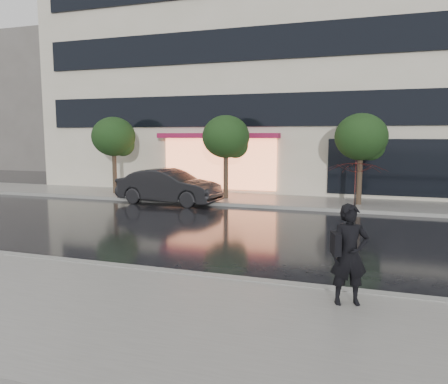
% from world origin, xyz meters
% --- Properties ---
extents(ground, '(120.00, 120.00, 0.00)m').
position_xyz_m(ground, '(0.00, 0.00, 0.00)').
color(ground, black).
rests_on(ground, ground).
extents(sidewalk_near, '(60.00, 4.50, 0.12)m').
position_xyz_m(sidewalk_near, '(0.00, -3.25, 0.06)').
color(sidewalk_near, slate).
rests_on(sidewalk_near, ground).
extents(sidewalk_far, '(60.00, 3.50, 0.12)m').
position_xyz_m(sidewalk_far, '(0.00, 10.25, 0.06)').
color(sidewalk_far, slate).
rests_on(sidewalk_far, ground).
extents(curb_near, '(60.00, 0.25, 0.14)m').
position_xyz_m(curb_near, '(0.00, -1.00, 0.07)').
color(curb_near, gray).
rests_on(curb_near, ground).
extents(curb_far, '(60.00, 0.25, 0.14)m').
position_xyz_m(curb_far, '(0.00, 8.50, 0.07)').
color(curb_far, gray).
rests_on(curb_far, ground).
extents(office_building, '(30.00, 12.76, 18.00)m').
position_xyz_m(office_building, '(-0.00, 17.97, 9.00)').
color(office_building, beige).
rests_on(office_building, ground).
extents(bg_building_left, '(14.00, 10.00, 12.00)m').
position_xyz_m(bg_building_left, '(-28.00, 26.00, 6.00)').
color(bg_building_left, '#59544F').
rests_on(bg_building_left, ground).
extents(tree_far_west, '(2.20, 2.20, 3.99)m').
position_xyz_m(tree_far_west, '(-8.94, 10.03, 2.92)').
color(tree_far_west, '#33261C').
rests_on(tree_far_west, ground).
extents(tree_mid_west, '(2.20, 2.20, 3.99)m').
position_xyz_m(tree_mid_west, '(-2.94, 10.03, 2.92)').
color(tree_mid_west, '#33261C').
rests_on(tree_mid_west, ground).
extents(tree_mid_east, '(2.20, 2.20, 3.99)m').
position_xyz_m(tree_mid_east, '(3.06, 10.03, 2.92)').
color(tree_mid_east, '#33261C').
rests_on(tree_mid_east, ground).
extents(parked_car, '(4.88, 2.11, 1.56)m').
position_xyz_m(parked_car, '(-5.14, 8.30, 0.78)').
color(parked_car, black).
rests_on(parked_car, ground).
extents(pedestrian_with_umbrella, '(1.30, 1.31, 2.53)m').
position_xyz_m(pedestrian_with_umbrella, '(3.13, -1.69, 1.79)').
color(pedestrian_with_umbrella, black).
rests_on(pedestrian_with_umbrella, sidewalk_near).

